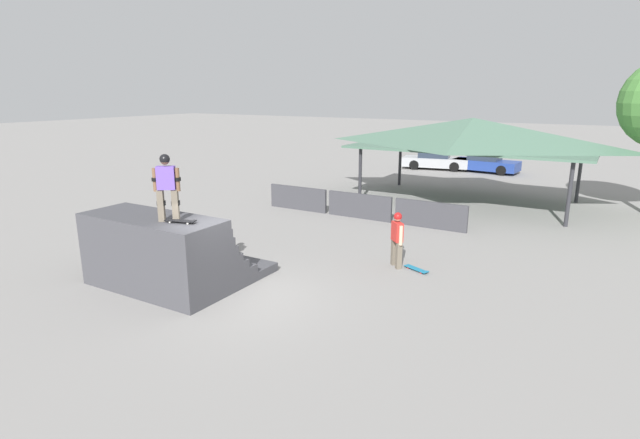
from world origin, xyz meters
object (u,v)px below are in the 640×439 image
(skateboard_on_ground, at_px, (417,269))
(parked_car_blue, at_px, (485,163))
(bystander_walking, at_px, (397,235))
(parked_car_silver, at_px, (435,160))
(skateboard_on_deck, at_px, (181,221))
(skater_on_deck, at_px, (167,183))

(skateboard_on_ground, xyz_separation_m, parked_car_blue, (-2.63, 20.14, 0.54))
(bystander_walking, distance_m, skateboard_on_ground, 1.17)
(parked_car_blue, bearing_deg, bystander_walking, -79.17)
(parked_car_blue, bearing_deg, parked_car_silver, -167.76)
(skateboard_on_deck, relative_size, parked_car_silver, 0.18)
(bystander_walking, height_order, skateboard_on_ground, bystander_walking)
(skateboard_on_ground, bearing_deg, bystander_walking, -159.63)
(parked_car_silver, xyz_separation_m, parked_car_blue, (3.26, 0.40, -0.00))
(skateboard_on_deck, bearing_deg, parked_car_silver, 78.46)
(skateboard_on_deck, height_order, parked_car_silver, skateboard_on_deck)
(skateboard_on_ground, distance_m, parked_car_silver, 20.61)
(bystander_walking, bearing_deg, skateboard_on_ground, -138.85)
(bystander_walking, distance_m, parked_car_silver, 20.38)
(parked_car_blue, bearing_deg, skateboard_on_ground, -77.24)
(skateboard_on_deck, relative_size, skateboard_on_ground, 0.98)
(parked_car_silver, relative_size, parked_car_blue, 1.07)
(parked_car_silver, bearing_deg, skater_on_deck, -97.93)
(skater_on_deck, relative_size, bystander_walking, 1.00)
(skater_on_deck, distance_m, skateboard_on_deck, 1.00)
(skateboard_on_ground, bearing_deg, parked_car_silver, 130.59)
(bystander_walking, height_order, parked_car_silver, bystander_walking)
(skater_on_deck, relative_size, parked_car_silver, 0.37)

